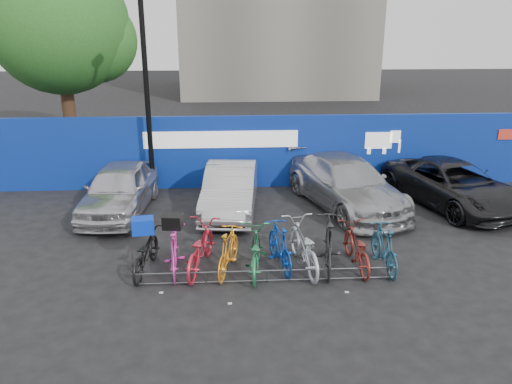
{
  "coord_description": "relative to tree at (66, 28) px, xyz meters",
  "views": [
    {
      "loc": [
        -0.78,
        -9.98,
        5.23
      ],
      "look_at": [
        -0.09,
        2.0,
        1.15
      ],
      "focal_mm": 35.0,
      "sensor_mm": 36.0,
      "label": 1
    }
  ],
  "objects": [
    {
      "name": "car_2",
      "position": [
        9.46,
        -6.16,
        -4.34
      ],
      "size": [
        3.39,
        5.41,
        1.46
      ],
      "primitive_type": "imported",
      "rotation": [
        0.0,
        0.0,
        0.29
      ],
      "color": "#9FA0A4",
      "rests_on": "ground"
    },
    {
      "name": "lamppost",
      "position": [
        3.57,
        -4.66,
        -1.8
      ],
      "size": [
        0.25,
        0.5,
        6.11
      ],
      "color": "black",
      "rests_on": "ground"
    },
    {
      "name": "bike_2",
      "position": [
        5.33,
        -9.97,
        -4.54
      ],
      "size": [
        1.11,
        2.11,
        1.06
      ],
      "primitive_type": "imported",
      "rotation": [
        0.0,
        0.0,
        2.93
      ],
      "color": "red",
      "rests_on": "ground"
    },
    {
      "name": "bike_1",
      "position": [
        4.78,
        -10.05,
        -4.54
      ],
      "size": [
        0.63,
        1.79,
        1.05
      ],
      "primitive_type": "imported",
      "rotation": [
        0.0,
        0.0,
        3.22
      ],
      "color": "#F040B4",
      "rests_on": "ground"
    },
    {
      "name": "bike_5",
      "position": [
        7.11,
        -9.96,
        -4.55
      ],
      "size": [
        0.8,
        1.8,
        1.05
      ],
      "primitive_type": "imported",
      "rotation": [
        0.0,
        0.0,
        3.33
      ],
      "color": "#0A39A3",
      "rests_on": "ground"
    },
    {
      "name": "bike_9",
      "position": [
        9.41,
        -10.15,
        -4.56
      ],
      "size": [
        0.54,
        1.72,
        1.03
      ],
      "primitive_type": "imported",
      "rotation": [
        0.0,
        0.0,
        3.17
      ],
      "color": "navy",
      "rests_on": "ground"
    },
    {
      "name": "bike_4",
      "position": [
        6.54,
        -10.16,
        -4.58
      ],
      "size": [
        0.8,
        1.91,
        0.98
      ],
      "primitive_type": "imported",
      "rotation": [
        0.0,
        0.0,
        3.06
      ],
      "color": "#227C46",
      "rests_on": "ground"
    },
    {
      "name": "bike_8",
      "position": [
        8.81,
        -10.05,
        -4.59
      ],
      "size": [
        0.73,
        1.86,
        0.96
      ],
      "primitive_type": "imported",
      "rotation": [
        0.0,
        0.0,
        3.19
      ],
      "color": "maroon",
      "rests_on": "ground"
    },
    {
      "name": "hoarding",
      "position": [
        6.78,
        -4.06,
        -3.86
      ],
      "size": [
        22.0,
        0.18,
        2.4
      ],
      "color": "navy",
      "rests_on": "ground"
    },
    {
      "name": "ground",
      "position": [
        6.77,
        -10.06,
        -5.07
      ],
      "size": [
        100.0,
        100.0,
        0.0
      ],
      "primitive_type": "plane",
      "color": "black",
      "rests_on": "ground"
    },
    {
      "name": "car_0",
      "position": [
        2.84,
        -6.24,
        -4.36
      ],
      "size": [
        1.97,
        4.26,
        1.41
      ],
      "primitive_type": "imported",
      "rotation": [
        0.0,
        0.0,
        -0.07
      ],
      "color": "#BDBCC2",
      "rests_on": "ground"
    },
    {
      "name": "tree",
      "position": [
        0.0,
        0.0,
        0.0
      ],
      "size": [
        5.4,
        5.2,
        7.8
      ],
      "color": "#382314",
      "rests_on": "ground"
    },
    {
      "name": "bike_6",
      "position": [
        7.62,
        -10.04,
        -4.52
      ],
      "size": [
        1.02,
        2.16,
        1.09
      ],
      "primitive_type": "imported",
      "rotation": [
        0.0,
        0.0,
        3.29
      ],
      "color": "#B5B9BD",
      "rests_on": "ground"
    },
    {
      "name": "car_3",
      "position": [
        12.68,
        -6.23,
        -4.41
      ],
      "size": [
        3.48,
        5.2,
        1.33
      ],
      "primitive_type": "imported",
      "rotation": [
        0.0,
        0.0,
        0.29
      ],
      "color": "black",
      "rests_on": "ground"
    },
    {
      "name": "bike_7",
      "position": [
        8.18,
        -10.07,
        -4.47
      ],
      "size": [
        0.89,
        2.07,
        1.21
      ],
      "primitive_type": "imported",
      "rotation": [
        0.0,
        0.0,
        2.98
      ],
      "color": "black",
      "rests_on": "ground"
    },
    {
      "name": "bike_3",
      "position": [
        5.96,
        -10.12,
        -4.56
      ],
      "size": [
        0.89,
        1.74,
        1.01
      ],
      "primitive_type": "imported",
      "rotation": [
        0.0,
        0.0,
        2.88
      ],
      "color": "orange",
      "rests_on": "ground"
    },
    {
      "name": "cargo_topcase",
      "position": [
        4.78,
        -10.05,
        -3.87
      ],
      "size": [
        0.44,
        0.4,
        0.29
      ],
      "primitive_type": "cube",
      "rotation": [
        0.0,
        0.0,
        -0.12
      ],
      "color": "black",
      "rests_on": "bike_1"
    },
    {
      "name": "car_1",
      "position": [
        6.04,
        -6.34,
        -4.4
      ],
      "size": [
        1.8,
        4.2,
        1.34
      ],
      "primitive_type": "imported",
      "rotation": [
        0.0,
        0.0,
        -0.09
      ],
      "color": "#AEAFB4",
      "rests_on": "ground"
    },
    {
      "name": "bike_rack",
      "position": [
        6.77,
        -10.66,
        -4.91
      ],
      "size": [
        5.6,
        0.03,
        0.3
      ],
      "color": "#595B60",
      "rests_on": "ground"
    },
    {
      "name": "bike_0",
      "position": [
        4.14,
        -10.02,
        -4.6
      ],
      "size": [
        0.86,
        1.85,
        0.94
      ],
      "primitive_type": "imported",
      "rotation": [
        0.0,
        0.0,
        3.01
      ],
      "color": "black",
      "rests_on": "ground"
    },
    {
      "name": "cargo_crate",
      "position": [
        4.14,
        -10.02,
        -3.96
      ],
      "size": [
        0.52,
        0.43,
        0.34
      ],
      "primitive_type": "cube",
      "rotation": [
        0.0,
        0.0,
        0.15
      ],
      "color": "#072FC6",
      "rests_on": "bike_0"
    }
  ]
}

